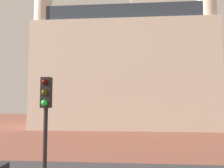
# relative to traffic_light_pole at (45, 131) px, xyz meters

# --- Properties ---
(landmark_building) EXTENTS (29.18, 11.40, 33.73)m
(landmark_building) POSITION_rel_traffic_light_pole_xyz_m (2.11, 30.96, 7.08)
(landmark_building) COLOR beige
(landmark_building) RESTS_ON ground_plane
(traffic_light_pole) EXTENTS (0.28, 0.34, 5.08)m
(traffic_light_pole) POSITION_rel_traffic_light_pole_xyz_m (0.00, 0.00, 0.00)
(traffic_light_pole) COLOR black
(traffic_light_pole) RESTS_ON ground_plane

